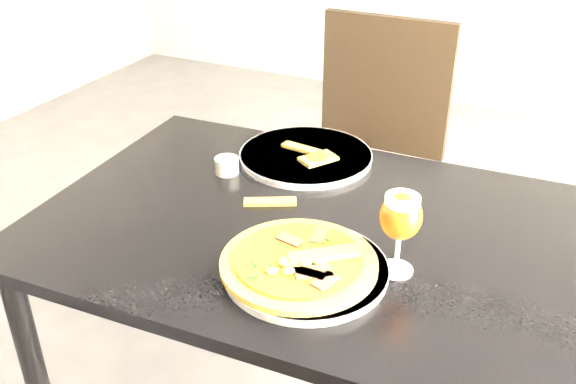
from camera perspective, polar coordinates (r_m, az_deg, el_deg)
The scene contains 9 objects.
dining_table at distance 1.42m, azimuth 2.50°, elevation -5.94°, with size 1.24×0.86×0.75m.
chair_far at distance 2.12m, azimuth 7.14°, elevation 2.83°, with size 0.46×0.46×0.98m.
plate_main at distance 1.22m, azimuth 1.56°, elevation -6.89°, with size 0.31×0.31×0.02m, color white.
pizza at distance 1.21m, azimuth 1.02°, elevation -6.17°, with size 0.30×0.30×0.03m.
plate_second at distance 1.64m, azimuth 1.59°, elevation 3.21°, with size 0.33×0.33×0.02m, color white.
crust_scraps at distance 1.61m, azimuth 2.19°, elevation 3.31°, with size 0.16×0.11×0.01m.
loose_crust at distance 1.44m, azimuth -1.60°, elevation -0.86°, with size 0.12×0.03×0.01m, color #A37A27.
sauce_cup at distance 1.57m, azimuth -5.48°, elevation 2.42°, with size 0.06×0.06×0.04m.
beer_glass at distance 1.18m, azimuth 10.01°, elevation -2.20°, with size 0.08×0.08×0.17m.
Camera 1 is at (0.53, -0.87, 1.48)m, focal length 40.00 mm.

